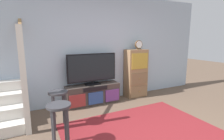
{
  "coord_description": "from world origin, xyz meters",
  "views": [
    {
      "loc": [
        -1.66,
        -1.59,
        1.59
      ],
      "look_at": [
        -0.02,
        1.71,
        0.91
      ],
      "focal_mm": 27.2,
      "sensor_mm": 36.0,
      "label": 1
    }
  ],
  "objects_px": {
    "media_console": "(93,94)",
    "bar_stool_near": "(59,116)",
    "desk_clock": "(139,45)",
    "side_cabinet": "(136,73)",
    "television": "(92,68)",
    "bar_stool_far": "(58,101)"
  },
  "relations": [
    {
      "from": "media_console",
      "to": "bar_stool_near",
      "type": "bearing_deg",
      "value": -125.86
    },
    {
      "from": "bar_stool_far",
      "to": "television",
      "type": "bearing_deg",
      "value": 41.23
    },
    {
      "from": "media_console",
      "to": "bar_stool_far",
      "type": "distance_m",
      "value": 1.26
    },
    {
      "from": "side_cabinet",
      "to": "desk_clock",
      "type": "bearing_deg",
      "value": -13.78
    },
    {
      "from": "media_console",
      "to": "television",
      "type": "xyz_separation_m",
      "value": [
        0.0,
        0.02,
        0.64
      ]
    },
    {
      "from": "media_console",
      "to": "bar_stool_near",
      "type": "relative_size",
      "value": 1.94
    },
    {
      "from": "media_console",
      "to": "television",
      "type": "height_order",
      "value": "television"
    },
    {
      "from": "bar_stool_near",
      "to": "bar_stool_far",
      "type": "distance_m",
      "value": 0.63
    },
    {
      "from": "media_console",
      "to": "desk_clock",
      "type": "height_order",
      "value": "desk_clock"
    },
    {
      "from": "television",
      "to": "bar_stool_far",
      "type": "distance_m",
      "value": 1.31
    },
    {
      "from": "television",
      "to": "bar_stool_near",
      "type": "height_order",
      "value": "television"
    },
    {
      "from": "television",
      "to": "media_console",
      "type": "bearing_deg",
      "value": -90.0
    },
    {
      "from": "media_console",
      "to": "desk_clock",
      "type": "bearing_deg",
      "value": -0.21
    },
    {
      "from": "side_cabinet",
      "to": "television",
      "type": "bearing_deg",
      "value": 179.38
    },
    {
      "from": "desk_clock",
      "to": "television",
      "type": "bearing_deg",
      "value": 178.76
    },
    {
      "from": "desk_clock",
      "to": "bar_stool_near",
      "type": "xyz_separation_m",
      "value": [
        -2.35,
        -1.42,
        -0.92
      ]
    },
    {
      "from": "television",
      "to": "bar_stool_near",
      "type": "bearing_deg",
      "value": -125.41
    },
    {
      "from": "side_cabinet",
      "to": "desk_clock",
      "type": "xyz_separation_m",
      "value": [
        0.06,
        -0.01,
        0.77
      ]
    },
    {
      "from": "side_cabinet",
      "to": "bar_stool_near",
      "type": "height_order",
      "value": "side_cabinet"
    },
    {
      "from": "media_console",
      "to": "side_cabinet",
      "type": "height_order",
      "value": "side_cabinet"
    },
    {
      "from": "media_console",
      "to": "television",
      "type": "bearing_deg",
      "value": 90.0
    },
    {
      "from": "desk_clock",
      "to": "bar_stool_far",
      "type": "bearing_deg",
      "value": -160.59
    }
  ]
}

